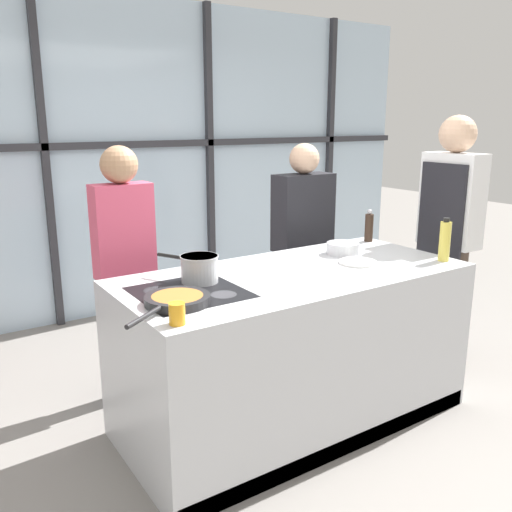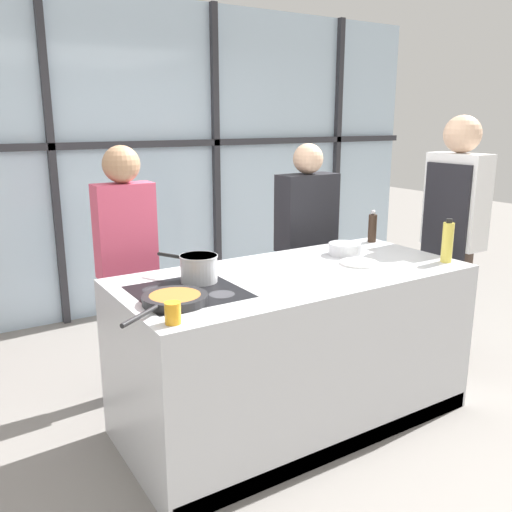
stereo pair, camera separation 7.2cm
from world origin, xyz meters
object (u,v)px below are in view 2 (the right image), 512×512
(spectator_far_left, at_px, (127,255))
(spectator_center_left, at_px, (306,237))
(white_plate, at_px, (359,263))
(pepper_grinder, at_px, (372,227))
(chef, at_px, (453,227))
(frying_pan, at_px, (174,299))
(saucepan, at_px, (199,268))
(juice_glass_near, at_px, (173,313))
(mixing_bowl, at_px, (345,249))
(oil_bottle, at_px, (447,242))

(spectator_far_left, bearing_deg, spectator_center_left, -180.00)
(white_plate, distance_m, pepper_grinder, 0.64)
(white_plate, height_order, pepper_grinder, pepper_grinder)
(chef, relative_size, pepper_grinder, 7.82)
(frying_pan, relative_size, white_plate, 2.15)
(spectator_center_left, relative_size, frying_pan, 3.22)
(spectator_center_left, height_order, white_plate, spectator_center_left)
(saucepan, relative_size, juice_glass_near, 3.71)
(juice_glass_near, bearing_deg, chef, 9.49)
(mixing_bowl, relative_size, juice_glass_near, 2.20)
(oil_bottle, distance_m, juice_glass_near, 1.82)
(saucepan, bearing_deg, mixing_bowl, 1.88)
(spectator_far_left, xyz_separation_m, oil_bottle, (1.61, -1.12, 0.10))
(pepper_grinder, bearing_deg, juice_glass_near, -158.85)
(spectator_far_left, relative_size, oil_bottle, 6.07)
(spectator_far_left, bearing_deg, saucepan, 102.88)
(spectator_center_left, xyz_separation_m, pepper_grinder, (0.22, -0.47, 0.13))
(juice_glass_near, bearing_deg, white_plate, 12.78)
(saucepan, bearing_deg, spectator_far_left, 102.88)
(saucepan, height_order, mixing_bowl, saucepan)
(mixing_bowl, height_order, juice_glass_near, juice_glass_near)
(chef, bearing_deg, oil_bottle, 124.78)
(chef, xyz_separation_m, saucepan, (-1.91, 0.11, -0.04))
(saucepan, xyz_separation_m, juice_glass_near, (-0.36, -0.49, -0.03))
(chef, height_order, mixing_bowl, chef)
(spectator_center_left, height_order, juice_glass_near, spectator_center_left)
(chef, bearing_deg, spectator_far_left, 68.88)
(saucepan, relative_size, mixing_bowl, 1.69)
(pepper_grinder, bearing_deg, spectator_center_left, 114.62)
(frying_pan, xyz_separation_m, oil_bottle, (1.70, -0.17, 0.10))
(frying_pan, xyz_separation_m, mixing_bowl, (1.30, 0.29, 0.02))
(spectator_center_left, relative_size, mixing_bowl, 7.68)
(spectator_far_left, distance_m, frying_pan, 0.95)
(spectator_center_left, distance_m, frying_pan, 1.77)
(chef, height_order, spectator_center_left, chef)
(spectator_center_left, relative_size, white_plate, 6.93)
(mixing_bowl, distance_m, oil_bottle, 0.62)
(spectator_center_left, distance_m, white_plate, 0.92)
(chef, relative_size, mixing_bowl, 8.64)
(frying_pan, height_order, mixing_bowl, mixing_bowl)
(white_plate, distance_m, juice_glass_near, 1.37)
(frying_pan, bearing_deg, saucepan, 45.11)
(frying_pan, relative_size, mixing_bowl, 2.39)
(oil_bottle, bearing_deg, spectator_far_left, 145.19)
(chef, height_order, oil_bottle, chef)
(oil_bottle, bearing_deg, chef, 34.78)
(saucepan, distance_m, pepper_grinder, 1.48)
(mixing_bowl, relative_size, oil_bottle, 0.78)
(spectator_center_left, height_order, oil_bottle, spectator_center_left)
(frying_pan, bearing_deg, mixing_bowl, 12.54)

